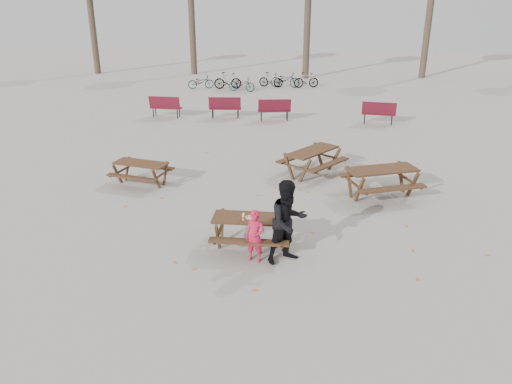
# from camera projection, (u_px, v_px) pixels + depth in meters

# --- Properties ---
(ground) EXTENTS (80.00, 80.00, 0.00)m
(ground) POSITION_uv_depth(u_px,v_px,m) (252.00, 247.00, 11.83)
(ground) COLOR gray
(ground) RESTS_ON ground
(main_picnic_table) EXTENTS (1.80, 1.45, 0.78)m
(main_picnic_table) POSITION_uv_depth(u_px,v_px,m) (252.00, 225.00, 11.61)
(main_picnic_table) COLOR #341E13
(main_picnic_table) RESTS_ON ground
(food_tray) EXTENTS (0.18, 0.11, 0.03)m
(food_tray) POSITION_uv_depth(u_px,v_px,m) (249.00, 218.00, 11.47)
(food_tray) COLOR white
(food_tray) RESTS_ON main_picnic_table
(bread_roll) EXTENTS (0.14, 0.06, 0.05)m
(bread_roll) POSITION_uv_depth(u_px,v_px,m) (249.00, 216.00, 11.45)
(bread_roll) COLOR tan
(bread_roll) RESTS_ON food_tray
(soda_bottle) EXTENTS (0.07, 0.07, 0.17)m
(soda_bottle) POSITION_uv_depth(u_px,v_px,m) (243.00, 217.00, 11.38)
(soda_bottle) COLOR silver
(soda_bottle) RESTS_ON main_picnic_table
(child) EXTENTS (0.49, 0.37, 1.22)m
(child) POSITION_uv_depth(u_px,v_px,m) (255.00, 236.00, 11.01)
(child) COLOR #CF1942
(child) RESTS_ON ground
(adult) EXTENTS (1.18, 1.13, 1.92)m
(adult) POSITION_uv_depth(u_px,v_px,m) (288.00, 222.00, 10.88)
(adult) COLOR black
(adult) RESTS_ON ground
(picnic_table_east) EXTENTS (2.46, 2.23, 0.87)m
(picnic_table_east) POSITION_uv_depth(u_px,v_px,m) (381.00, 183.00, 14.54)
(picnic_table_east) COLOR #341E13
(picnic_table_east) RESTS_ON ground
(picnic_table_north) EXTENTS (1.92, 1.68, 0.71)m
(picnic_table_north) POSITION_uv_depth(u_px,v_px,m) (141.00, 173.00, 15.51)
(picnic_table_north) COLOR #341E13
(picnic_table_north) RESTS_ON ground
(picnic_table_far) EXTENTS (2.41, 2.48, 0.83)m
(picnic_table_far) POSITION_uv_depth(u_px,v_px,m) (312.00, 162.00, 16.32)
(picnic_table_far) COLOR #341E13
(picnic_table_far) RESTS_ON ground
(park_bench_row) EXTENTS (11.49, 1.02, 1.03)m
(park_bench_row) POSITION_uv_depth(u_px,v_px,m) (260.00, 109.00, 23.15)
(park_bench_row) COLOR maroon
(park_bench_row) RESTS_ON ground
(bicycle_row) EXTENTS (8.05, 2.41, 1.00)m
(bicycle_row) POSITION_uv_depth(u_px,v_px,m) (256.00, 81.00, 30.55)
(bicycle_row) COLOR black
(bicycle_row) RESTS_ON ground
(fallen_leaves) EXTENTS (11.00, 11.00, 0.01)m
(fallen_leaves) POSITION_uv_depth(u_px,v_px,m) (279.00, 205.00, 14.08)
(fallen_leaves) COLOR #B4672B
(fallen_leaves) RESTS_ON ground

